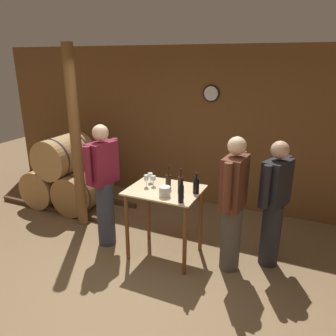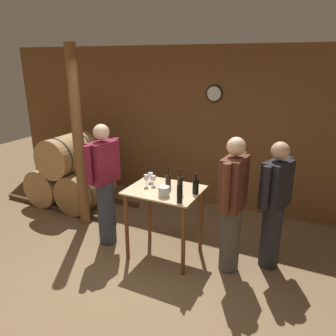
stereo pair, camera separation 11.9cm
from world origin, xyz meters
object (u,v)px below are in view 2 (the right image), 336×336
Objects in this scene: person_visitor_bearded at (105,183)px; wine_glass_near_right at (153,178)px; wine_bottle_left at (180,184)px; wine_bottle_far_left at (168,181)px; ice_bucket at (164,191)px; wine_glass_near_center at (146,178)px; wooden_post at (78,140)px; wine_glass_near_left at (151,175)px; person_visitor_with_scarf at (232,204)px; person_host at (274,204)px; wine_bottle_center at (180,193)px; wine_bottle_right at (196,186)px.

wine_glass_near_right is at bearing 10.25° from person_visitor_bearded.
wine_bottle_far_left is at bearing 157.34° from wine_bottle_left.
wine_glass_near_right is 1.01× the size of ice_bucket.
wine_glass_near_right reaches higher than ice_bucket.
wine_glass_near_center is 1.17× the size of ice_bucket.
wine_glass_near_left is at bearing -5.54° from wooden_post.
wooden_post reaches higher than person_visitor_with_scarf.
wine_glass_near_center is at bearing -11.77° from wooden_post.
ice_bucket is at bearing -6.92° from person_visitor_bearded.
person_visitor_bearded is (-1.71, -0.14, 0.01)m from person_visitor_with_scarf.
wine_glass_near_center is 0.09m from wine_glass_near_right.
person_visitor_with_scarf reaches higher than person_host.
wooden_post is 1.97m from wine_bottle_center.
wine_glass_near_right is at bearing -44.51° from wine_glass_near_left.
wine_bottle_right is at bearing -0.02° from wine_bottle_far_left.
ice_bucket is 0.08× the size of person_host.
wine_bottle_far_left is at bearing -7.61° from wooden_post.
person_visitor_bearded reaches higher than person_host.
wine_bottle_far_left reaches higher than wine_bottle_right.
ice_bucket is (0.34, -0.18, -0.05)m from wine_glass_near_center.
wine_glass_near_right is (0.09, -0.09, 0.00)m from wine_glass_near_left.
wooden_post is at bearing 173.81° from wine_bottle_right.
person_host is (1.55, 0.22, -0.19)m from wine_glass_near_left.
wine_bottle_center is 0.64m from person_visitor_with_scarf.
person_visitor_bearded is at bearing -160.42° from wine_glass_near_left.
wine_glass_near_center is at bearing 155.83° from wine_bottle_center.
wine_bottle_left is 0.53m from wine_glass_near_left.
ice_bucket is at bearing 161.43° from wine_bottle_center.
wine_glass_near_left is 0.98× the size of ice_bucket.
wine_bottle_left is 0.22m from ice_bucket.
wine_bottle_right is (0.37, -0.00, -0.00)m from wine_bottle_far_left.
wine_bottle_far_left is 1.06× the size of wine_bottle_right.
wine_bottle_left is (1.78, -0.29, -0.30)m from wooden_post.
wine_bottle_far_left is 2.02× the size of ice_bucket.
wooden_post is 1.36m from wine_glass_near_center.
ice_bucket is (-0.14, -0.16, -0.06)m from wine_bottle_left.
wooden_post is at bearing 171.21° from wine_glass_near_right.
wine_bottle_far_left is 0.16× the size of person_visitor_bearded.
person_host is at bearing 13.91° from wine_bottle_far_left.
person_visitor_with_scarf is (0.52, 0.33, -0.16)m from wine_bottle_center.
wine_glass_near_left is at bearing 161.15° from wine_bottle_left.
wine_glass_near_right is at bearing -179.79° from wine_bottle_far_left.
wine_bottle_center is 1.87× the size of wine_glass_near_center.
wine_bottle_center is (0.30, -0.32, 0.01)m from wine_bottle_far_left.
wine_bottle_left is 1.21× the size of wine_bottle_right.
wine_glass_near_center is 1.59m from person_host.
person_visitor_bearded is at bearing -174.38° from wine_bottle_right.
wooden_post is at bearing 175.29° from person_visitor_with_scarf.
person_host reaches higher than wine_bottle_center.
wine_bottle_right is at bearing -160.68° from person_host.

